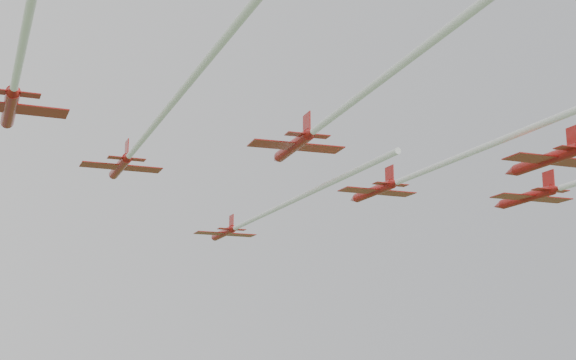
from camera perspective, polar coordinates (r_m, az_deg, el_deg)
jet_lead at (r=93.67m, az=-2.31°, el=-2.72°), size 16.23×49.75×2.38m
jet_row2_left at (r=72.21m, az=-9.94°, el=3.32°), size 17.72×53.65×2.48m
jet_row2_right at (r=79.90m, az=11.09°, el=1.21°), size 18.53×57.29×2.65m
jet_row3_left at (r=50.13m, az=-18.00°, el=10.91°), size 21.16×66.29×2.65m
jet_row3_mid at (r=62.84m, az=4.48°, el=5.50°), size 20.84×54.06×2.65m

